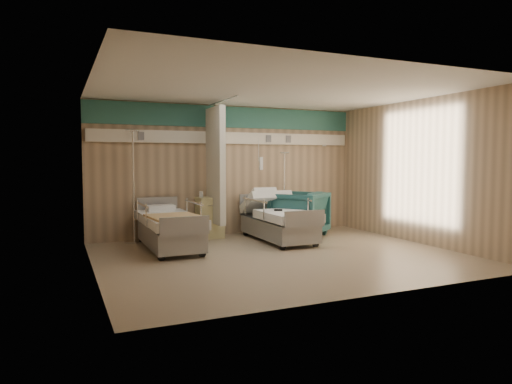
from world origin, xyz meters
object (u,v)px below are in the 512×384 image
at_px(bedside_cabinet, 210,218).
at_px(visitor_armchair, 299,214).
at_px(bed_left, 170,232).
at_px(iv_stand_left, 134,220).
at_px(iv_stand_right, 284,216).
at_px(bed_right, 278,225).

height_order(bedside_cabinet, visitor_armchair, visitor_armchair).
xyz_separation_m(bed_left, iv_stand_left, (-0.48, 0.98, 0.14)).
height_order(iv_stand_right, iv_stand_left, iv_stand_left).
relative_size(bed_left, iv_stand_left, 0.98).
distance_m(bed_left, iv_stand_left, 1.10).
height_order(bed_left, visitor_armchair, visitor_armchair).
xyz_separation_m(iv_stand_right, iv_stand_left, (-3.26, 0.12, 0.08)).
bearing_deg(bed_right, iv_stand_right, 56.07).
relative_size(bedside_cabinet, iv_stand_left, 0.38).
bearing_deg(iv_stand_right, visitor_armchair, -82.28).
height_order(bed_left, iv_stand_left, iv_stand_left).
distance_m(bedside_cabinet, iv_stand_right, 1.73).
bearing_deg(bedside_cabinet, iv_stand_right, -1.44).
bearing_deg(visitor_armchair, iv_stand_left, -48.45).
bearing_deg(visitor_armchair, bed_left, -30.86).
distance_m(bed_left, visitor_armchair, 2.87).
xyz_separation_m(visitor_armchair, iv_stand_left, (-3.33, 0.67, -0.03)).
xyz_separation_m(visitor_armchair, iv_stand_right, (-0.07, 0.54, -0.11)).
relative_size(bed_right, iv_stand_left, 0.98).
xyz_separation_m(bed_left, iv_stand_right, (2.78, 0.86, 0.05)).
bearing_deg(iv_stand_left, bed_right, -20.09).
xyz_separation_m(bed_left, bedside_cabinet, (1.05, 0.90, 0.11)).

